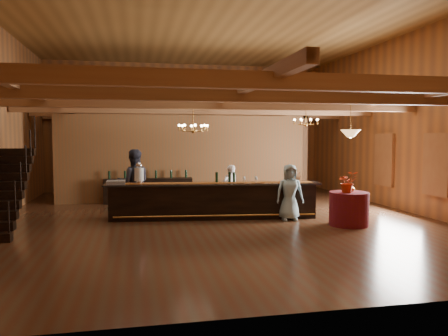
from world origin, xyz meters
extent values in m
plane|color=#472617|center=(0.00, 0.00, 0.00)|extent=(14.00, 14.00, 0.00)
plane|color=brown|center=(0.00, 0.00, 5.50)|extent=(14.00, 14.00, 0.00)
cube|color=#9F5F2F|center=(0.00, 7.00, 2.75)|extent=(12.00, 0.10, 5.50)
cube|color=#9F5F2F|center=(0.00, -7.00, 2.75)|extent=(12.00, 0.10, 5.50)
cube|color=#9F5F2F|center=(6.00, 0.00, 2.75)|extent=(0.10, 14.00, 5.50)
cube|color=olive|center=(0.00, -5.50, 3.20)|extent=(11.90, 0.20, 0.28)
cube|color=olive|center=(0.00, -3.00, 3.20)|extent=(11.90, 0.20, 0.28)
cube|color=olive|center=(0.00, -0.50, 3.20)|extent=(11.90, 0.20, 0.28)
cube|color=olive|center=(0.00, 2.00, 3.20)|extent=(11.90, 0.20, 0.28)
cube|color=olive|center=(0.00, 4.50, 3.20)|extent=(11.90, 0.20, 0.28)
cube|color=olive|center=(0.00, 6.80, 3.20)|extent=(11.90, 0.20, 0.28)
cube|color=olive|center=(-4.50, 0.00, 3.34)|extent=(0.18, 13.90, 0.22)
cube|color=olive|center=(0.00, 0.00, 3.34)|extent=(0.18, 13.90, 0.22)
cube|color=olive|center=(4.50, 0.00, 3.34)|extent=(0.18, 13.90, 0.22)
cube|color=olive|center=(-4.50, 4.50, 1.60)|extent=(0.20, 0.20, 3.20)
cube|color=olive|center=(4.50, 4.50, 1.60)|extent=(0.20, 0.20, 3.20)
cube|color=brown|center=(-0.50, 3.50, 1.55)|extent=(9.00, 0.18, 3.10)
cube|color=white|center=(5.95, -1.60, 1.55)|extent=(0.12, 1.05, 1.75)
cube|color=white|center=(5.95, 1.00, 1.55)|extent=(0.12, 1.05, 1.75)
cube|color=black|center=(-5.45, -0.88, 0.90)|extent=(1.00, 0.28, 0.20)
cube|color=black|center=(-5.45, -0.60, 1.10)|extent=(1.00, 0.28, 0.20)
cube|color=black|center=(-5.45, -0.32, 1.30)|extent=(1.00, 0.28, 0.20)
cube|color=black|center=(-5.45, -0.04, 1.50)|extent=(1.00, 0.28, 0.20)
cube|color=black|center=(-5.45, 0.24, 1.70)|extent=(1.00, 0.28, 0.20)
cube|color=black|center=(-5.45, 0.52, 1.90)|extent=(1.00, 0.28, 0.20)
cube|color=black|center=(1.00, 5.50, 0.55)|extent=(1.20, 0.60, 1.10)
cube|color=#A07242|center=(-2.00, 5.50, 0.50)|extent=(1.00, 0.60, 1.00)
cube|color=black|center=(-0.09, -0.16, 0.48)|extent=(5.81, 1.24, 0.96)
cube|color=black|center=(-0.09, -0.16, 0.99)|extent=(6.11, 1.40, 0.05)
cube|color=maroon|center=(-0.09, -0.16, 1.02)|extent=(5.68, 0.99, 0.01)
cylinder|color=#B57C35|center=(-0.09, -0.55, 0.14)|extent=(5.55, 0.65, 0.05)
cylinder|color=silver|center=(-2.15, 0.11, 1.05)|extent=(0.18, 0.18, 0.08)
cylinder|color=silver|center=(-2.15, 0.11, 1.27)|extent=(0.26, 0.26, 0.36)
sphere|color=silver|center=(-2.15, 0.11, 1.52)|extent=(0.18, 0.18, 0.18)
cube|color=gray|center=(-2.78, 0.08, 1.06)|extent=(0.50, 0.50, 0.10)
cube|color=#A07242|center=(2.07, -0.46, 1.16)|extent=(0.06, 0.06, 0.30)
cube|color=#A07242|center=(2.35, -0.46, 1.16)|extent=(0.06, 0.06, 0.30)
cylinder|color=#A07242|center=(2.21, -0.46, 1.19)|extent=(0.24, 0.24, 0.24)
cylinder|color=black|center=(0.02, -0.06, 1.16)|extent=(0.07, 0.07, 0.30)
cylinder|color=black|center=(0.39, -0.10, 1.16)|extent=(0.07, 0.07, 0.30)
cylinder|color=black|center=(0.52, -0.11, 1.16)|extent=(0.07, 0.07, 0.30)
cube|color=black|center=(-1.81, 3.25, 0.43)|extent=(3.08, 0.59, 0.86)
cylinder|color=#5F140E|center=(3.21, -1.85, 0.44)|extent=(1.01, 1.01, 0.88)
cylinder|color=#B57C35|center=(-0.69, -0.42, 2.84)|extent=(0.02, 0.02, 0.73)
sphere|color=#B57C35|center=(-0.69, -0.42, 2.47)|extent=(0.12, 0.12, 0.12)
torus|color=#B57C35|center=(-0.69, -0.42, 2.57)|extent=(0.80, 0.80, 0.04)
cylinder|color=#B57C35|center=(3.03, 0.73, 2.95)|extent=(0.02, 0.02, 0.50)
sphere|color=#B57C35|center=(3.03, 0.73, 2.70)|extent=(0.12, 0.12, 0.12)
torus|color=#B57C35|center=(3.03, 0.73, 2.80)|extent=(0.80, 0.80, 0.04)
cylinder|color=#B57C35|center=(3.21, -1.85, 2.80)|extent=(0.02, 0.02, 0.80)
cone|color=tan|center=(3.21, -1.85, 2.40)|extent=(0.52, 0.52, 0.20)
imported|color=white|center=(0.59, 0.70, 0.73)|extent=(0.63, 0.53, 1.46)
imported|color=#2C2F3F|center=(-2.30, 0.64, 0.98)|extent=(1.00, 0.80, 1.96)
imported|color=#8FB3C0|center=(1.94, -0.84, 0.78)|extent=(0.81, 0.58, 1.56)
imported|color=#2C4B1E|center=(2.16, 3.75, 0.60)|extent=(0.69, 0.57, 1.20)
imported|color=#AE2C0A|center=(3.11, -1.93, 1.15)|extent=(0.55, 0.50, 0.55)
imported|color=#B57C35|center=(3.31, -1.74, 1.02)|extent=(0.16, 0.16, 0.29)
camera|label=1|loc=(-2.23, -12.26, 2.30)|focal=35.00mm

